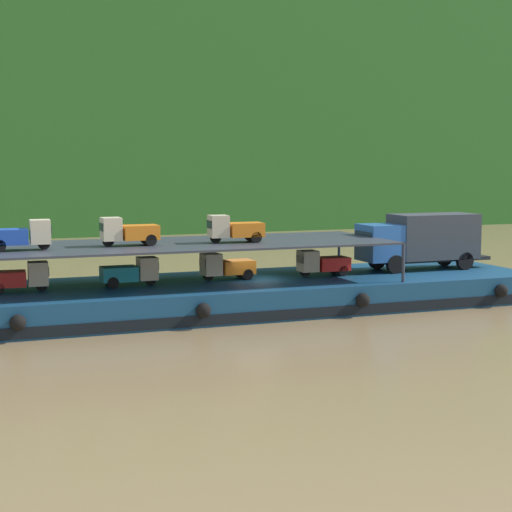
{
  "coord_description": "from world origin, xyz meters",
  "views": [
    {
      "loc": [
        -14.99,
        -39.79,
        7.52
      ],
      "look_at": [
        0.13,
        0.0,
        2.7
      ],
      "focal_mm": 58.66,
      "sensor_mm": 36.0,
      "label": 1
    }
  ],
  "objects_px": {
    "cargo_barge": "(254,294)",
    "mini_truck_upper_mid": "(128,231)",
    "mini_truck_lower_mid": "(226,266)",
    "mini_truck_lower_aft": "(130,272)",
    "mini_truck_lower_fore": "(322,263)",
    "covered_lorry": "(421,239)",
    "mini_truck_upper_stern": "(21,235)",
    "mini_truck_lower_stern": "(19,277)",
    "mini_truck_upper_fore": "(235,229)"
  },
  "relations": [
    {
      "from": "mini_truck_upper_stern",
      "to": "mini_truck_upper_fore",
      "type": "xyz_separation_m",
      "value": [
        10.29,
        0.05,
        0.0
      ]
    },
    {
      "from": "cargo_barge",
      "to": "mini_truck_lower_mid",
      "type": "relative_size",
      "value": 10.85
    },
    {
      "from": "mini_truck_lower_fore",
      "to": "mini_truck_upper_fore",
      "type": "bearing_deg",
      "value": -174.06
    },
    {
      "from": "mini_truck_upper_stern",
      "to": "mini_truck_upper_fore",
      "type": "relative_size",
      "value": 1.0
    },
    {
      "from": "covered_lorry",
      "to": "mini_truck_lower_stern",
      "type": "relative_size",
      "value": 2.81
    },
    {
      "from": "covered_lorry",
      "to": "mini_truck_upper_stern",
      "type": "height_order",
      "value": "mini_truck_upper_stern"
    },
    {
      "from": "mini_truck_lower_aft",
      "to": "mini_truck_lower_fore",
      "type": "xyz_separation_m",
      "value": [
        10.27,
        -0.01,
        0.0
      ]
    },
    {
      "from": "mini_truck_lower_fore",
      "to": "mini_truck_upper_stern",
      "type": "distance_m",
      "value": 15.53
    },
    {
      "from": "mini_truck_upper_stern",
      "to": "mini_truck_upper_mid",
      "type": "distance_m",
      "value": 5.0
    },
    {
      "from": "mini_truck_lower_fore",
      "to": "mini_truck_upper_mid",
      "type": "bearing_deg",
      "value": -178.51
    },
    {
      "from": "covered_lorry",
      "to": "mini_truck_lower_aft",
      "type": "height_order",
      "value": "covered_lorry"
    },
    {
      "from": "cargo_barge",
      "to": "mini_truck_lower_mid",
      "type": "height_order",
      "value": "mini_truck_lower_mid"
    },
    {
      "from": "mini_truck_upper_mid",
      "to": "covered_lorry",
      "type": "bearing_deg",
      "value": 2.53
    },
    {
      "from": "cargo_barge",
      "to": "covered_lorry",
      "type": "bearing_deg",
      "value": 2.31
    },
    {
      "from": "mini_truck_lower_stern",
      "to": "mini_truck_upper_stern",
      "type": "relative_size",
      "value": 1.0
    },
    {
      "from": "covered_lorry",
      "to": "mini_truck_lower_fore",
      "type": "height_order",
      "value": "covered_lorry"
    },
    {
      "from": "mini_truck_lower_mid",
      "to": "mini_truck_upper_mid",
      "type": "relative_size",
      "value": 1.01
    },
    {
      "from": "mini_truck_upper_stern",
      "to": "mini_truck_upper_fore",
      "type": "bearing_deg",
      "value": 0.26
    },
    {
      "from": "mini_truck_upper_mid",
      "to": "mini_truck_lower_fore",
      "type": "bearing_deg",
      "value": 1.49
    },
    {
      "from": "mini_truck_upper_stern",
      "to": "mini_truck_upper_mid",
      "type": "height_order",
      "value": "same"
    },
    {
      "from": "mini_truck_upper_fore",
      "to": "mini_truck_lower_mid",
      "type": "bearing_deg",
      "value": 95.68
    },
    {
      "from": "mini_truck_lower_mid",
      "to": "mini_truck_upper_fore",
      "type": "distance_m",
      "value": 2.24
    },
    {
      "from": "mini_truck_lower_aft",
      "to": "mini_truck_lower_fore",
      "type": "relative_size",
      "value": 1.0
    },
    {
      "from": "cargo_barge",
      "to": "mini_truck_upper_mid",
      "type": "height_order",
      "value": "mini_truck_upper_mid"
    },
    {
      "from": "covered_lorry",
      "to": "mini_truck_upper_stern",
      "type": "bearing_deg",
      "value": -177.25
    },
    {
      "from": "mini_truck_upper_stern",
      "to": "mini_truck_upper_mid",
      "type": "relative_size",
      "value": 1.01
    },
    {
      "from": "mini_truck_lower_stern",
      "to": "mini_truck_upper_mid",
      "type": "height_order",
      "value": "mini_truck_upper_mid"
    },
    {
      "from": "mini_truck_lower_stern",
      "to": "mini_truck_upper_fore",
      "type": "relative_size",
      "value": 1.0
    },
    {
      "from": "mini_truck_lower_fore",
      "to": "mini_truck_lower_aft",
      "type": "bearing_deg",
      "value": 179.95
    },
    {
      "from": "mini_truck_lower_aft",
      "to": "mini_truck_upper_fore",
      "type": "bearing_deg",
      "value": -5.93
    },
    {
      "from": "mini_truck_lower_aft",
      "to": "mini_truck_lower_mid",
      "type": "xyz_separation_m",
      "value": [
        5.08,
        0.46,
        0.0
      ]
    },
    {
      "from": "cargo_barge",
      "to": "mini_truck_upper_mid",
      "type": "xyz_separation_m",
      "value": [
        -6.54,
        -0.33,
        3.44
      ]
    },
    {
      "from": "mini_truck_lower_mid",
      "to": "mini_truck_upper_stern",
      "type": "bearing_deg",
      "value": -174.13
    },
    {
      "from": "mini_truck_lower_stern",
      "to": "mini_truck_lower_fore",
      "type": "relative_size",
      "value": 1.02
    },
    {
      "from": "mini_truck_lower_stern",
      "to": "mini_truck_upper_fore",
      "type": "height_order",
      "value": "mini_truck_upper_fore"
    },
    {
      "from": "cargo_barge",
      "to": "mini_truck_lower_aft",
      "type": "xyz_separation_m",
      "value": [
        -6.42,
        -0.05,
        1.44
      ]
    },
    {
      "from": "mini_truck_lower_aft",
      "to": "mini_truck_upper_mid",
      "type": "distance_m",
      "value": 2.02
    },
    {
      "from": "mini_truck_lower_aft",
      "to": "mini_truck_upper_stern",
      "type": "distance_m",
      "value": 5.52
    },
    {
      "from": "mini_truck_lower_stern",
      "to": "mini_truck_upper_fore",
      "type": "bearing_deg",
      "value": -3.04
    },
    {
      "from": "mini_truck_lower_fore",
      "to": "mini_truck_upper_mid",
      "type": "height_order",
      "value": "mini_truck_upper_mid"
    },
    {
      "from": "mini_truck_lower_aft",
      "to": "mini_truck_lower_mid",
      "type": "height_order",
      "value": "same"
    },
    {
      "from": "mini_truck_upper_stern",
      "to": "mini_truck_lower_aft",
      "type": "bearing_deg",
      "value": 6.52
    },
    {
      "from": "covered_lorry",
      "to": "mini_truck_lower_aft",
      "type": "distance_m",
      "value": 16.62
    },
    {
      "from": "mini_truck_lower_stern",
      "to": "mini_truck_lower_mid",
      "type": "xyz_separation_m",
      "value": [
        10.28,
        0.45,
        0.0
      ]
    },
    {
      "from": "mini_truck_lower_aft",
      "to": "mini_truck_upper_fore",
      "type": "distance_m",
      "value": 5.58
    },
    {
      "from": "mini_truck_lower_mid",
      "to": "mini_truck_upper_fore",
      "type": "xyz_separation_m",
      "value": [
        0.1,
        -1.0,
        2.0
      ]
    },
    {
      "from": "mini_truck_upper_stern",
      "to": "covered_lorry",
      "type": "bearing_deg",
      "value": 2.75
    },
    {
      "from": "mini_truck_lower_mid",
      "to": "mini_truck_lower_fore",
      "type": "relative_size",
      "value": 1.02
    },
    {
      "from": "mini_truck_lower_fore",
      "to": "mini_truck_upper_fore",
      "type": "xyz_separation_m",
      "value": [
        -5.09,
        -0.53,
        2.0
      ]
    },
    {
      "from": "mini_truck_lower_mid",
      "to": "mini_truck_lower_fore",
      "type": "height_order",
      "value": "same"
    }
  ]
}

